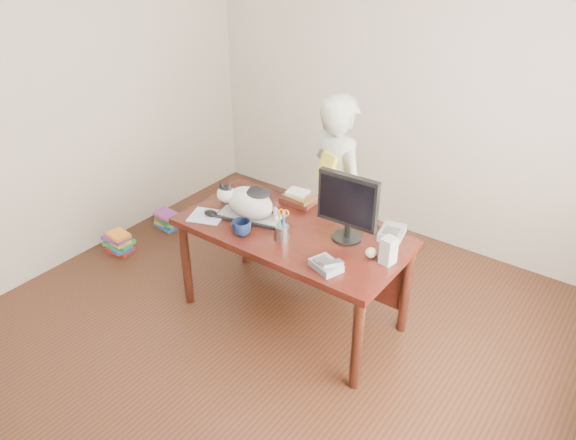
# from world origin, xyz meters

# --- Properties ---
(room) EXTENTS (4.50, 4.50, 4.50)m
(room) POSITION_xyz_m (0.00, 0.00, 1.35)
(room) COLOR black
(room) RESTS_ON ground
(desk) EXTENTS (1.60, 0.80, 0.75)m
(desk) POSITION_xyz_m (0.00, 0.68, 0.60)
(desk) COLOR black
(desk) RESTS_ON ground
(keyboard) EXTENTS (0.52, 0.30, 0.03)m
(keyboard) POSITION_xyz_m (-0.33, 0.55, 0.76)
(keyboard) COLOR black
(keyboard) RESTS_ON desk
(cat) EXTENTS (0.47, 0.32, 0.27)m
(cat) POSITION_xyz_m (-0.35, 0.54, 0.89)
(cat) COLOR silver
(cat) RESTS_ON keyboard
(monitor) EXTENTS (0.42, 0.21, 0.48)m
(monitor) POSITION_xyz_m (0.36, 0.71, 1.02)
(monitor) COLOR black
(monitor) RESTS_ON desk
(pen_cup) EXTENTS (0.12, 0.12, 0.24)m
(pen_cup) POSITION_xyz_m (0.02, 0.46, 0.82)
(pen_cup) COLOR gray
(pen_cup) RESTS_ON desk
(mousepad) EXTENTS (0.30, 0.29, 0.01)m
(mousepad) POSITION_xyz_m (-0.60, 0.39, 0.75)
(mousepad) COLOR silver
(mousepad) RESTS_ON desk
(mouse) EXTENTS (0.13, 0.10, 0.04)m
(mouse) POSITION_xyz_m (-0.58, 0.41, 0.77)
(mouse) COLOR black
(mouse) RESTS_ON mousepad
(coffee_mug) EXTENTS (0.18, 0.18, 0.11)m
(coffee_mug) POSITION_xyz_m (-0.24, 0.34, 0.80)
(coffee_mug) COLOR black
(coffee_mug) RESTS_ON desk
(phone) EXTENTS (0.23, 0.19, 0.09)m
(phone) POSITION_xyz_m (0.45, 0.34, 0.78)
(phone) COLOR slate
(phone) RESTS_ON desk
(speaker) EXTENTS (0.09, 0.10, 0.18)m
(speaker) POSITION_xyz_m (0.72, 0.63, 0.84)
(speaker) COLOR #A5A5A7
(speaker) RESTS_ON desk
(baseball) EXTENTS (0.07, 0.07, 0.07)m
(baseball) POSITION_xyz_m (0.60, 0.62, 0.78)
(baseball) COLOR #EBE7CC
(baseball) RESTS_ON desk
(book_stack) EXTENTS (0.26, 0.19, 0.09)m
(book_stack) POSITION_xyz_m (-0.19, 0.95, 0.79)
(book_stack) COLOR #451812
(book_stack) RESTS_ON desk
(calculator) EXTENTS (0.19, 0.23, 0.06)m
(calculator) POSITION_xyz_m (0.59, 0.93, 0.78)
(calculator) COLOR slate
(calculator) RESTS_ON desk
(person) EXTENTS (0.67, 0.56, 1.55)m
(person) POSITION_xyz_m (-0.02, 1.22, 0.78)
(person) COLOR silver
(person) RESTS_ON ground
(held_book) EXTENTS (0.17, 0.14, 0.20)m
(held_book) POSITION_xyz_m (-0.02, 1.05, 1.05)
(held_book) COLOR yellow
(held_book) RESTS_ON person
(book_pile_a) EXTENTS (0.27, 0.22, 0.18)m
(book_pile_a) POSITION_xyz_m (-1.75, 0.40, 0.09)
(book_pile_a) COLOR #A11718
(book_pile_a) RESTS_ON ground
(book_pile_b) EXTENTS (0.26, 0.20, 0.15)m
(book_pile_b) POSITION_xyz_m (-1.72, 0.95, 0.07)
(book_pile_b) COLOR #1A539F
(book_pile_b) RESTS_ON ground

